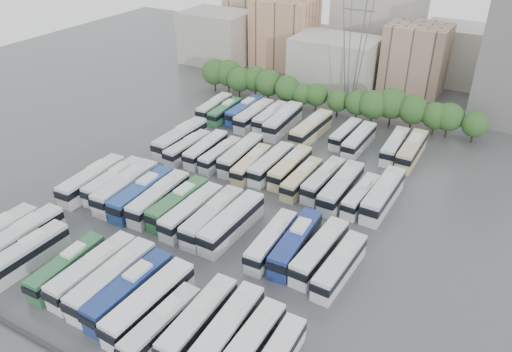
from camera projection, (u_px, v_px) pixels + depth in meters
The scene contains 52 objects.
ground at pixel (225, 206), 78.39m from camera, with size 220.00×220.00×0.00m, color #424447.
tree_line at pixel (321, 93), 108.65m from camera, with size 65.24×7.82×8.13m.
city_buildings at pixel (347, 42), 131.64m from camera, with size 102.00×35.00×20.00m.
electricity_pylon at pixel (357, 22), 105.75m from camera, with size 9.00×6.91×33.83m.
bus_r0_s1 at pixel (21, 238), 67.88m from camera, with size 3.02×13.26×4.15m.
bus_r0_s2 at pixel (26, 255), 65.07m from camera, with size 3.01×12.50×3.90m.
bus_r0_s4 at pixel (67, 267), 63.21m from camera, with size 2.95×11.71×3.65m.
bus_r0_s5 at pixel (93, 270), 62.30m from camera, with size 3.15×13.14×4.10m.
bus_r0_s6 at pixel (113, 279), 60.80m from camera, with size 3.04×13.39×4.19m.
bus_r0_s7 at pixel (130, 290), 59.21m from camera, with size 3.26×13.08×4.08m.
bus_r0_s8 at pixel (150, 303), 57.40m from camera, with size 3.46×13.38×4.16m.
bus_r0_s9 at pixel (161, 324), 54.92m from camera, with size 3.02×11.47×3.57m.
bus_r0_s10 at pixel (199, 320), 55.24m from camera, with size 2.93×12.61×3.94m.
bus_r0_s11 at pixel (227, 331), 53.88m from camera, with size 3.25×12.88×4.01m.
bus_r0_s12 at pixel (249, 347), 52.12m from camera, with size 2.69×12.18×3.82m.
bus_r1_s0 at pixel (92, 180), 81.39m from camera, with size 3.41×13.33×4.15m.
bus_r1_s1 at pixel (115, 181), 81.32m from camera, with size 3.21×12.59×3.92m.
bus_r1_s2 at pixel (126, 187), 79.43m from camera, with size 3.61×13.64×4.24m.
bus_r1_s3 at pixel (142, 194), 77.79m from camera, with size 3.35×13.25×4.13m.
bus_r1_s4 at pixel (159, 198), 76.80m from camera, with size 3.39×13.08×4.07m.
bus_r1_s5 at pixel (179, 203), 75.63m from camera, with size 2.94×12.56×3.93m.
bus_r1_s6 at pixel (192, 211), 73.70m from camera, with size 3.09×12.74×3.98m.
bus_r1_s7 at pixel (213, 217), 72.31m from camera, with size 3.05×13.27×4.15m.
bus_r1_s8 at pixel (232, 222), 71.11m from camera, with size 3.32×13.46×4.20m.
bus_r1_s10 at pixel (272, 241), 67.78m from camera, with size 3.06×12.02×3.74m.
bus_r1_s11 at pixel (296, 243), 67.09m from camera, with size 3.45×13.04×4.05m.
bus_r1_s12 at pixel (320, 251), 65.60m from camera, with size 3.39×12.77×3.97m.
bus_r1_s13 at pixel (340, 266), 63.30m from camera, with size 3.20×12.13×3.77m.
bus_r2_s1 at pixel (181, 138), 94.71m from camera, with size 3.07×13.68×4.29m.
bus_r2_s2 at pixel (188, 148), 92.11m from camera, with size 3.03×11.38×3.54m.
bus_r2_s3 at pixel (206, 149), 91.50m from camera, with size 2.95×11.78×3.67m.
bus_r2_s4 at pixel (221, 155), 89.84m from camera, with size 2.68×10.99×3.43m.
bus_r2_s5 at pixel (241, 154), 89.31m from camera, with size 3.25×12.77×3.98m.
bus_r2_s6 at pixel (251, 164), 86.63m from camera, with size 3.04×11.47×3.56m.
bus_r2_s7 at pixel (271, 164), 86.40m from camera, with size 2.89×12.41×3.88m.
bus_r2_s8 at pixel (290, 167), 85.41m from camera, with size 2.74×12.25×3.84m.
bus_r2_s9 at pixel (302, 179), 82.32m from camera, with size 2.77×11.46×3.58m.
bus_r2_s10 at pixel (324, 180), 81.83m from camera, with size 3.21×12.21×3.80m.
bus_r2_s11 at pixel (341, 187), 79.29m from camera, with size 3.05×13.43×4.21m.
bus_r2_s12 at pixel (361, 195), 77.99m from camera, with size 2.93×11.02×3.42m.
bus_r2_s13 at pixel (383, 194), 77.44m from camera, with size 3.23×13.66×4.27m.
bus_r3_s0 at pixel (214, 107), 108.97m from camera, with size 3.08×11.64×3.62m.
bus_r3_s1 at pixel (225, 111), 107.05m from camera, with size 2.72×11.16×3.48m.
bus_r3_s2 at pixel (245, 110), 106.99m from camera, with size 2.67×12.19×3.82m.
bus_r3_s3 at pixel (254, 115), 104.57m from camera, with size 2.87×12.75×3.99m.
bus_r3_s4 at pixel (271, 117), 104.15m from camera, with size 2.79×11.97×3.74m.
bus_r3_s5 at pixel (283, 120), 101.92m from camera, with size 3.55×13.76×4.28m.
bus_r3_s7 at pixel (311, 129), 98.51m from camera, with size 3.54×13.66×4.25m.
bus_r3_s9 at pixel (345, 134), 97.44m from camera, with size 2.91×11.00×3.42m.
bus_r3_s10 at pixel (359, 140), 94.59m from camera, with size 2.89×12.17×3.80m.
bus_r3_s12 at pixel (395, 146), 92.49m from camera, with size 2.93×12.07×3.77m.
bus_r3_s13 at pixel (412, 150), 90.79m from camera, with size 2.81×12.82×4.02m.
Camera 1 is at (36.50, -54.44, 43.54)m, focal length 35.00 mm.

